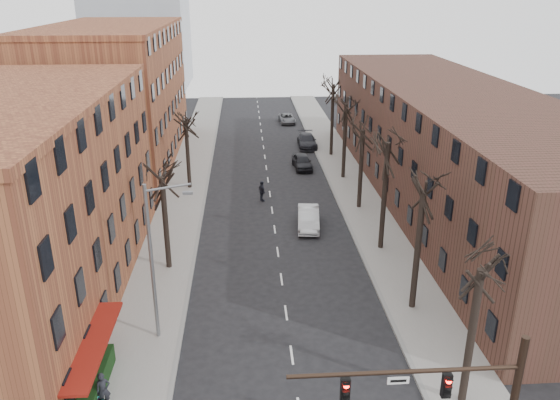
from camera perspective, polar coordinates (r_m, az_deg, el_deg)
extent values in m
cube|color=gray|center=(54.05, -9.73, 1.63)|extent=(4.00, 90.00, 0.15)
cube|color=gray|center=(54.69, 7.19, 2.01)|extent=(4.00, 90.00, 0.15)
cube|color=brown|center=(35.71, -26.27, -0.66)|extent=(12.00, 26.00, 12.00)
cube|color=brown|center=(62.21, -16.81, 10.25)|extent=(12.00, 28.00, 14.00)
cube|color=#462920|center=(50.83, 17.42, 5.51)|extent=(12.00, 50.00, 10.00)
cube|color=maroon|center=(29.10, -18.20, -18.26)|extent=(1.20, 7.00, 0.15)
cube|color=black|center=(27.98, -19.06, -18.50)|extent=(0.80, 6.00, 1.00)
cylinder|color=black|center=(19.66, 12.92, -17.10)|extent=(8.00, 0.16, 0.16)
cube|color=black|center=(20.50, 17.00, -18.04)|extent=(0.32, 0.22, 0.95)
cube|color=black|center=(19.64, 6.83, -19.11)|extent=(0.32, 0.22, 0.95)
cube|color=silver|center=(19.82, 12.25, -17.95)|extent=(0.75, 0.04, 0.28)
cylinder|color=slate|center=(29.44, -13.24, -6.67)|extent=(0.20, 0.20, 9.00)
cylinder|color=slate|center=(27.54, -11.73, 1.28)|extent=(2.39, 0.12, 0.46)
cube|color=slate|center=(27.52, -9.62, 0.75)|extent=(0.50, 0.22, 0.14)
imported|color=#B0B4B7|center=(43.74, 2.99, -1.90)|extent=(2.11, 4.92, 1.57)
imported|color=black|center=(58.11, 2.32, 4.04)|extent=(2.10, 4.55, 1.51)
imported|color=black|center=(66.17, 2.84, 6.20)|extent=(2.20, 5.29, 1.53)
imported|color=#5A5D62|center=(78.28, 0.73, 8.52)|extent=(2.36, 4.64, 1.26)
imported|color=black|center=(27.34, -17.98, -18.38)|extent=(0.76, 0.65, 1.77)
imported|color=black|center=(48.96, -1.91, 0.92)|extent=(0.89, 1.20, 1.90)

